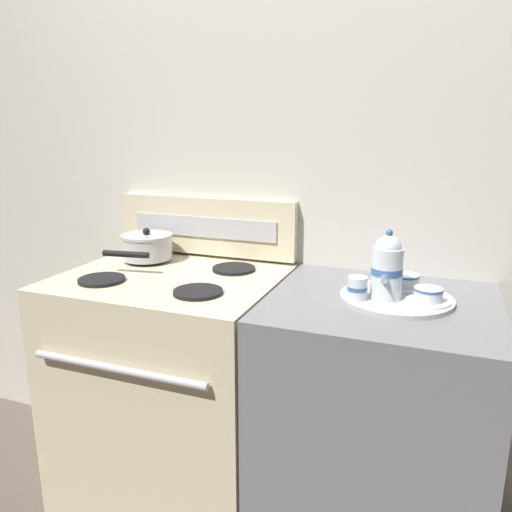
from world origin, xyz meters
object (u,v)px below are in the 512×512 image
at_px(serving_tray, 396,298).
at_px(teacup_left, 406,281).
at_px(stove, 175,393).
at_px(teapot, 387,267).
at_px(creamer_jug, 357,288).
at_px(saucepan, 147,246).
at_px(teacup_right, 428,295).

relative_size(serving_tray, teacup_left, 2.67).
bearing_deg(stove, teapot, -1.25).
bearing_deg(creamer_jug, saucepan, 167.11).
distance_m(teacup_left, creamer_jug, 0.21).
bearing_deg(teacup_left, saucepan, 178.12).
xyz_separation_m(saucepan, teacup_left, (0.98, -0.03, -0.02)).
relative_size(saucepan, teapot, 1.45).
bearing_deg(teapot, saucepan, 170.51).
bearing_deg(teacup_left, stove, -172.32).
xyz_separation_m(saucepan, teacup_right, (1.05, -0.15, -0.02)).
bearing_deg(teacup_left, creamer_jug, -127.64).
xyz_separation_m(serving_tray, teacup_right, (0.09, -0.03, 0.03)).
xyz_separation_m(saucepan, teapot, (0.93, -0.16, 0.05)).
distance_m(saucepan, serving_tray, 0.97).
bearing_deg(stove, serving_tray, 1.08).
bearing_deg(stove, teacup_left, 7.68).
xyz_separation_m(teacup_left, creamer_jug, (-0.13, -0.16, 0.01)).
xyz_separation_m(stove, serving_tray, (0.78, 0.01, 0.47)).
bearing_deg(stove, saucepan, 142.79).
height_order(stove, teacup_right, teacup_right).
xyz_separation_m(teacup_right, creamer_jug, (-0.20, -0.04, 0.01)).
distance_m(saucepan, teacup_right, 1.06).
height_order(teapot, teacup_left, teapot).
height_order(saucepan, teacup_right, saucepan).
xyz_separation_m(serving_tray, creamer_jug, (-0.11, -0.07, 0.04)).
height_order(serving_tray, teapot, teapot).
relative_size(teacup_right, creamer_jug, 1.84).
bearing_deg(creamer_jug, teacup_right, 12.00).
distance_m(stove, teapot, 0.94).
height_order(teacup_left, creamer_jug, creamer_jug).
bearing_deg(teapot, teacup_right, 1.20).
bearing_deg(teacup_left, serving_tray, -101.30).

